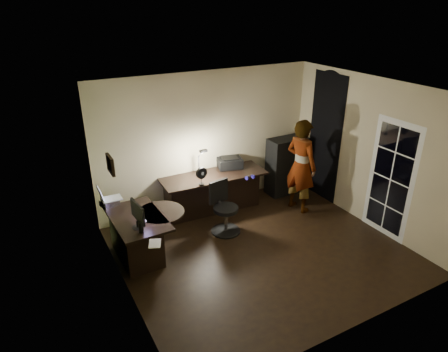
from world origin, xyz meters
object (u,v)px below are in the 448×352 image
office_chair (226,209)px  person (301,166)px  desk_right (214,193)px  monitor (137,219)px  cabinet (286,166)px  desk_left (139,237)px

office_chair → person: (1.70, 0.08, 0.45)m
desk_right → monitor: bearing=-146.9°
monitor → office_chair: monitor is taller
cabinet → person: (-0.23, -0.75, 0.31)m
cabinet → monitor: bearing=-163.7°
cabinet → monitor: (-3.59, -1.09, 0.25)m
monitor → office_chair: bearing=4.3°
desk_left → cabinet: cabinet is taller
cabinet → desk_left: bearing=-167.7°
desk_left → monitor: (-0.08, -0.29, 0.50)m
monitor → desk_left: bearing=69.6°
person → desk_left: bearing=78.6°
desk_right → office_chair: (-0.18, -0.81, 0.09)m
monitor → office_chair: size_ratio=0.48×
monitor → office_chair: (1.67, 0.27, -0.39)m
office_chair → desk_right: bearing=68.9°
office_chair → cabinet: bearing=14.4°
desk_left → desk_right: desk_right is taller
desk_right → person: (1.52, -0.74, 0.54)m
desk_left → desk_right: bearing=22.9°
monitor → desk_right: bearing=25.5°
cabinet → office_chair: cabinet is taller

